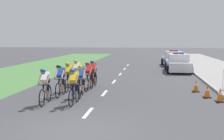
% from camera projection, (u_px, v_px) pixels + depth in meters
% --- Properties ---
extents(ground_plane, '(160.00, 160.00, 0.00)m').
position_uv_depth(ground_plane, '(72.00, 132.00, 8.70)').
color(ground_plane, '#424247').
extents(kerb_edge, '(0.16, 60.00, 0.13)m').
position_uv_depth(kerb_edge, '(197.00, 75.00, 21.78)').
color(kerb_edge, '#9E9E99').
rests_on(kerb_edge, ground).
extents(grass_verge, '(7.00, 60.00, 0.01)m').
position_uv_depth(grass_verge, '(21.00, 73.00, 23.51)').
color(grass_verge, '#4C7F42').
rests_on(grass_verge, ground).
extents(lane_markings_centre, '(0.14, 25.60, 0.01)m').
position_uv_depth(lane_markings_centre, '(114.00, 82.00, 18.88)').
color(lane_markings_centre, white).
rests_on(lane_markings_centre, ground).
extents(cyclist_lead, '(0.43, 1.72, 1.56)m').
position_uv_depth(cyclist_lead, '(45.00, 86.00, 12.32)').
color(cyclist_lead, black).
rests_on(cyclist_lead, ground).
extents(cyclist_second, '(0.42, 1.72, 1.56)m').
position_uv_depth(cyclist_second, '(74.00, 86.00, 12.30)').
color(cyclist_second, black).
rests_on(cyclist_second, ground).
extents(cyclist_third, '(0.42, 1.72, 1.56)m').
position_uv_depth(cyclist_third, '(60.00, 80.00, 14.01)').
color(cyclist_third, black).
rests_on(cyclist_third, ground).
extents(cyclist_fourth, '(0.45, 1.72, 1.56)m').
position_uv_depth(cyclist_fourth, '(81.00, 81.00, 13.86)').
color(cyclist_fourth, black).
rests_on(cyclist_fourth, ground).
extents(cyclist_fifth, '(0.42, 1.72, 1.56)m').
position_uv_depth(cyclist_fifth, '(69.00, 76.00, 15.48)').
color(cyclist_fifth, black).
rests_on(cyclist_fifth, ground).
extents(cyclist_sixth, '(0.44, 1.72, 1.56)m').
position_uv_depth(cyclist_sixth, '(89.00, 76.00, 15.63)').
color(cyclist_sixth, black).
rests_on(cyclist_sixth, ground).
extents(cyclist_seventh, '(0.42, 1.72, 1.56)m').
position_uv_depth(cyclist_seventh, '(77.00, 72.00, 17.20)').
color(cyclist_seventh, black).
rests_on(cyclist_seventh, ground).
extents(cyclist_eighth, '(0.42, 1.72, 1.56)m').
position_uv_depth(cyclist_eighth, '(93.00, 73.00, 16.75)').
color(cyclist_eighth, black).
rests_on(cyclist_eighth, ground).
extents(police_car_nearest, '(2.03, 4.42, 1.59)m').
position_uv_depth(police_car_nearest, '(178.00, 64.00, 24.41)').
color(police_car_nearest, white).
rests_on(police_car_nearest, ground).
extents(police_car_second, '(2.30, 4.54, 1.59)m').
position_uv_depth(police_car_second, '(173.00, 59.00, 29.54)').
color(police_car_second, silver).
rests_on(police_car_second, ground).
extents(traffic_cone_near, '(0.36, 0.36, 0.64)m').
position_uv_depth(traffic_cone_near, '(207.00, 91.00, 13.78)').
color(traffic_cone_near, black).
rests_on(traffic_cone_near, ground).
extents(traffic_cone_mid, '(0.36, 0.36, 0.64)m').
position_uv_depth(traffic_cone_mid, '(196.00, 86.00, 15.28)').
color(traffic_cone_mid, black).
rests_on(traffic_cone_mid, ground).
extents(traffic_cone_far, '(0.36, 0.36, 0.64)m').
position_uv_depth(traffic_cone_far, '(220.00, 95.00, 12.85)').
color(traffic_cone_far, black).
rests_on(traffic_cone_far, ground).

